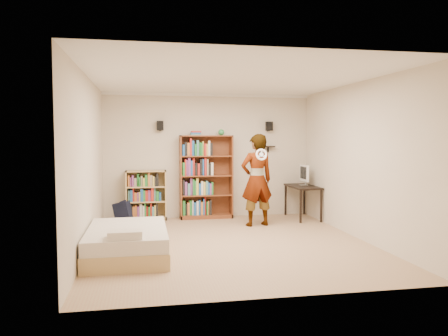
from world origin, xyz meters
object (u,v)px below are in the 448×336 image
Objects in this scene: tall_bookshelf at (206,177)px; daybed at (127,238)px; person at (257,180)px; low_bookshelf at (146,195)px; computer_desk at (303,202)px.

tall_bookshelf is 1.01× the size of daybed.
tall_bookshelf reaches higher than daybed.
daybed is at bearing 26.14° from person.
daybed is (-0.29, -2.81, -0.26)m from low_bookshelf.
person reaches higher than tall_bookshelf.
low_bookshelf is 2.84m from daybed.
low_bookshelf is 0.59× the size of daybed.
daybed is 0.98× the size of person.
person is at bearing 36.56° from daybed.
low_bookshelf is 3.36m from computer_desk.
tall_bookshelf is at bearing -59.25° from person.
tall_bookshelf reaches higher than low_bookshelf.
person is (2.44, 1.81, 0.65)m from daybed.
person is (2.15, -1.00, 0.38)m from low_bookshelf.
tall_bookshelf reaches higher than computer_desk.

